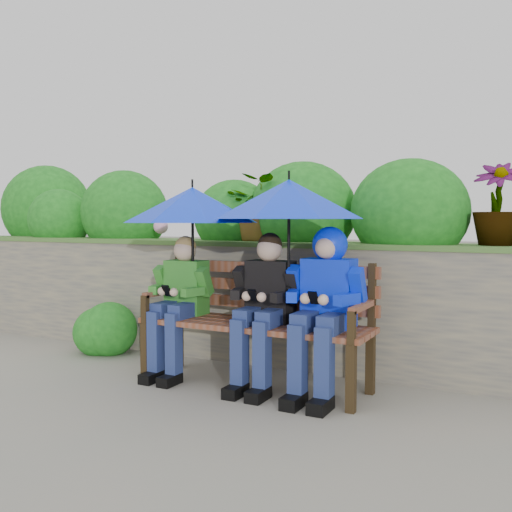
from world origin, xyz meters
The scene contains 8 objects.
ground centered at (0.00, 0.00, 0.00)m, with size 60.00×60.00×0.00m, color gray.
garden_backdrop centered at (-0.20, 1.60, 0.63)m, with size 8.00×2.88×1.89m.
park_bench centered at (0.02, 0.10, 0.52)m, with size 1.73×0.51×0.91m.
boy_left centered at (-0.63, 0.03, 0.62)m, with size 0.47×0.54×1.09m.
boy_middle centered at (0.11, 0.02, 0.63)m, with size 0.50×0.57×1.12m.
boy_right centered at (0.56, 0.03, 0.69)m, with size 0.53×0.64×1.17m.
umbrella_left centered at (-0.54, 0.08, 1.33)m, with size 1.05×1.05×0.84m.
umbrella_right centered at (0.29, 0.03, 1.36)m, with size 1.07×1.07×0.85m.
Camera 1 is at (1.91, -3.60, 1.22)m, focal length 40.00 mm.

